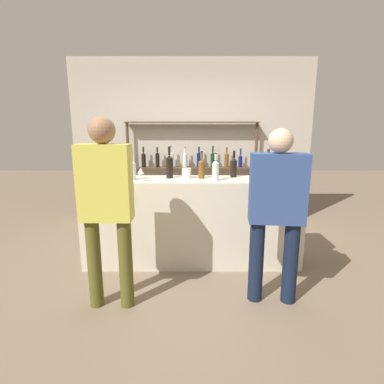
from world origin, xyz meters
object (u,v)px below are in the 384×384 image
(counter_bottle_3, at_px, (132,169))
(wine_glass, at_px, (141,171))
(counter_bottle_4, at_px, (234,167))
(cork_jar, at_px, (187,173))
(customer_left, at_px, (106,200))
(counter_bottle_1, at_px, (216,170))
(counter_bottle_2, at_px, (268,168))
(counter_bottle_5, at_px, (202,168))
(counter_bottle_0, at_px, (170,166))
(customer_right, at_px, (277,206))

(counter_bottle_3, xyz_separation_m, wine_glass, (0.12, -0.10, -0.01))
(counter_bottle_4, xyz_separation_m, wine_glass, (-1.09, -0.31, -0.01))
(cork_jar, bearing_deg, customer_left, -124.87)
(counter_bottle_1, distance_m, customer_left, 1.33)
(counter_bottle_2, relative_size, cork_jar, 2.98)
(counter_bottle_1, xyz_separation_m, wine_glass, (-0.85, -0.06, -0.01))
(counter_bottle_3, bearing_deg, cork_jar, 10.54)
(counter_bottle_2, height_order, counter_bottle_3, counter_bottle_2)
(counter_bottle_1, relative_size, counter_bottle_3, 0.96)
(counter_bottle_3, xyz_separation_m, customer_left, (-0.06, -0.88, -0.15))
(counter_bottle_2, relative_size, counter_bottle_5, 1.11)
(counter_bottle_5, distance_m, cork_jar, 0.19)
(counter_bottle_2, bearing_deg, counter_bottle_0, 174.51)
(counter_bottle_1, bearing_deg, counter_bottle_5, 135.54)
(counter_bottle_5, relative_size, wine_glass, 2.08)
(counter_bottle_4, distance_m, customer_left, 1.68)
(counter_bottle_4, distance_m, customer_right, 1.06)
(counter_bottle_0, bearing_deg, counter_bottle_2, -5.49)
(counter_bottle_2, relative_size, customer_right, 0.22)
(customer_left, bearing_deg, counter_bottle_4, -48.14)
(wine_glass, relative_size, customer_left, 0.09)
(counter_bottle_3, relative_size, wine_glass, 2.12)
(counter_bottle_5, height_order, cork_jar, counter_bottle_5)
(wine_glass, bearing_deg, counter_bottle_5, 17.02)
(counter_bottle_1, height_order, customer_left, customer_left)
(counter_bottle_1, height_order, customer_right, customer_right)
(counter_bottle_0, distance_m, counter_bottle_4, 0.78)
(counter_bottle_0, relative_size, counter_bottle_2, 1.05)
(counter_bottle_1, xyz_separation_m, cork_jar, (-0.33, 0.16, -0.07))
(counter_bottle_1, bearing_deg, counter_bottle_2, 6.38)
(counter_bottle_1, distance_m, customer_right, 0.93)
(wine_glass, xyz_separation_m, customer_left, (-0.18, -0.77, -0.14))
(counter_bottle_0, distance_m, counter_bottle_2, 1.15)
(customer_right, bearing_deg, wine_glass, 69.25)
(counter_bottle_4, xyz_separation_m, customer_left, (-1.27, -1.09, -0.15))
(counter_bottle_5, bearing_deg, customer_right, -53.77)
(cork_jar, bearing_deg, counter_bottle_5, -2.69)
(counter_bottle_1, xyz_separation_m, counter_bottle_4, (0.24, 0.26, 0.00))
(wine_glass, distance_m, cork_jar, 0.56)
(counter_bottle_0, height_order, counter_bottle_2, counter_bottle_0)
(counter_bottle_5, bearing_deg, counter_bottle_2, -6.31)
(counter_bottle_3, height_order, counter_bottle_4, counter_bottle_3)
(counter_bottle_1, bearing_deg, counter_bottle_3, 177.36)
(counter_bottle_3, bearing_deg, counter_bottle_4, 9.98)
(counter_bottle_1, xyz_separation_m, customer_left, (-1.03, -0.83, -0.15))
(wine_glass, bearing_deg, customer_left, -103.12)
(wine_glass, distance_m, customer_right, 1.53)
(counter_bottle_4, height_order, counter_bottle_5, counter_bottle_5)
(customer_left, bearing_deg, wine_glass, -11.90)
(cork_jar, xyz_separation_m, customer_right, (0.84, -0.91, -0.16))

